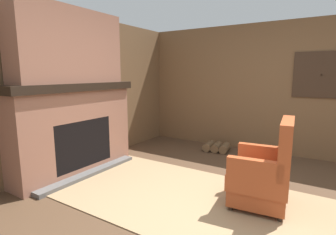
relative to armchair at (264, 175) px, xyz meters
name	(u,v)px	position (x,y,z in m)	size (l,w,h in m)	color
ground_plane	(226,215)	(-0.27, -0.43, -0.36)	(14.00, 14.00, 0.00)	#4C3523
wood_panel_wall_left	(61,92)	(-2.89, -0.43, 0.83)	(0.06, 5.78, 2.39)	brown
wood_panel_wall_back	(279,89)	(-0.26, 2.19, 0.84)	(5.78, 0.09, 2.39)	brown
fireplace_hearth	(75,129)	(-2.63, -0.43, 0.30)	(0.65, 1.99, 1.34)	#93604C
chimney_breast	(69,46)	(-2.64, -0.43, 1.49)	(0.39, 1.66, 1.03)	#93604C
area_rug	(209,204)	(-0.51, -0.31, -0.36)	(3.99, 1.76, 0.01)	#997A56
armchair	(264,175)	(0.00, 0.00, 0.00)	(0.68, 0.74, 1.00)	#A84723
firewood_stack	(217,147)	(-1.23, 1.71, -0.29)	(0.51, 0.41, 0.15)	brown
oil_lamp_vase	(35,78)	(-2.68, -0.95, 1.06)	(0.10, 0.10, 0.23)	#47708E
storage_case	(85,77)	(-2.68, -0.14, 1.05)	(0.16, 0.26, 0.15)	brown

